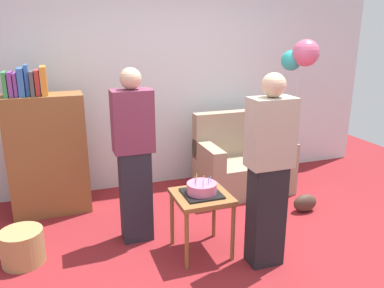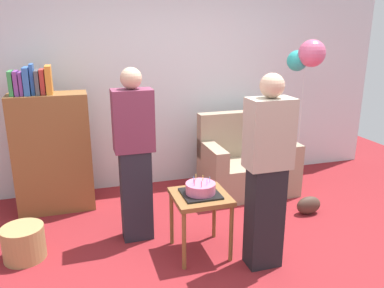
# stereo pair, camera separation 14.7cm
# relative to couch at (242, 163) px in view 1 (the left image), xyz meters

# --- Properties ---
(ground_plane) EXTENTS (8.00, 8.00, 0.00)m
(ground_plane) POSITION_rel_couch_xyz_m (-0.88, -1.43, -0.34)
(ground_plane) COLOR maroon
(wall_back) EXTENTS (6.00, 0.10, 2.70)m
(wall_back) POSITION_rel_couch_xyz_m (-0.88, 0.62, 1.01)
(wall_back) COLOR silver
(wall_back) RESTS_ON ground_plane
(couch) EXTENTS (1.10, 0.70, 0.96)m
(couch) POSITION_rel_couch_xyz_m (0.00, 0.00, 0.00)
(couch) COLOR gray
(couch) RESTS_ON ground_plane
(bookshelf) EXTENTS (0.80, 0.36, 1.61)m
(bookshelf) POSITION_rel_couch_xyz_m (-2.24, 0.14, 0.35)
(bookshelf) COLOR brown
(bookshelf) RESTS_ON ground_plane
(side_table) EXTENTS (0.48, 0.48, 0.56)m
(side_table) POSITION_rel_couch_xyz_m (-0.99, -1.18, 0.14)
(side_table) COLOR brown
(side_table) RESTS_ON ground_plane
(birthday_cake) EXTENTS (0.32, 0.32, 0.17)m
(birthday_cake) POSITION_rel_couch_xyz_m (-0.99, -1.18, 0.27)
(birthday_cake) COLOR black
(birthday_cake) RESTS_ON side_table
(person_blowing_candles) EXTENTS (0.36, 0.22, 1.63)m
(person_blowing_candles) POSITION_rel_couch_xyz_m (-1.48, -0.75, 0.49)
(person_blowing_candles) COLOR #23232D
(person_blowing_candles) RESTS_ON ground_plane
(person_holding_cake) EXTENTS (0.36, 0.22, 1.63)m
(person_holding_cake) POSITION_rel_couch_xyz_m (-0.53, -1.51, 0.49)
(person_holding_cake) COLOR black
(person_holding_cake) RESTS_ON ground_plane
(wicker_basket) EXTENTS (0.36, 0.36, 0.30)m
(wicker_basket) POSITION_rel_couch_xyz_m (-2.49, -0.82, -0.19)
(wicker_basket) COLOR #A88451
(wicker_basket) RESTS_ON ground_plane
(handbag) EXTENTS (0.28, 0.14, 0.20)m
(handbag) POSITION_rel_couch_xyz_m (0.38, -0.81, -0.24)
(handbag) COLOR #473328
(handbag) RESTS_ON ground_plane
(balloon_bunch) EXTENTS (0.37, 0.41, 1.83)m
(balloon_bunch) POSITION_rel_couch_xyz_m (0.61, -0.20, 1.31)
(balloon_bunch) COLOR silver
(balloon_bunch) RESTS_ON ground_plane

